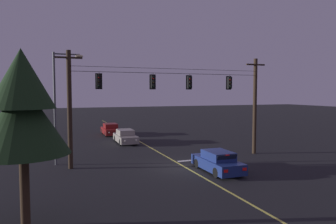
% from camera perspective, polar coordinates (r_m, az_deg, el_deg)
% --- Properties ---
extents(ground_plane, '(180.00, 180.00, 0.00)m').
position_cam_1_polar(ground_plane, '(22.09, 3.03, -10.08)').
color(ground_plane, black).
extents(lane_centre_stripe, '(0.14, 60.00, 0.01)m').
position_cam_1_polar(lane_centre_stripe, '(29.70, -3.41, -6.52)').
color(lane_centre_stripe, '#D1C64C').
rests_on(lane_centre_stripe, ground).
extents(stop_bar_paint, '(3.40, 0.36, 0.01)m').
position_cam_1_polar(stop_bar_paint, '(24.35, 5.58, -8.79)').
color(stop_bar_paint, silver).
rests_on(stop_bar_paint, ground).
extents(signal_span_assembly, '(16.88, 0.32, 8.09)m').
position_cam_1_polar(signal_span_assembly, '(23.58, 0.85, 1.11)').
color(signal_span_assembly, '#2D2116').
rests_on(signal_span_assembly, ground).
extents(traffic_light_leftmost, '(0.48, 0.41, 1.22)m').
position_cam_1_polar(traffic_light_leftmost, '(22.15, -12.64, 5.61)').
color(traffic_light_leftmost, black).
extents(traffic_light_left_inner, '(0.48, 0.41, 1.22)m').
position_cam_1_polar(traffic_light_left_inner, '(23.04, -2.75, 5.62)').
color(traffic_light_left_inner, black).
extents(traffic_light_centre, '(0.48, 0.41, 1.22)m').
position_cam_1_polar(traffic_light_centre, '(24.11, 4.03, 5.52)').
color(traffic_light_centre, black).
extents(traffic_light_right_inner, '(0.48, 0.41, 1.22)m').
position_cam_1_polar(traffic_light_right_inner, '(25.81, 11.35, 5.34)').
color(traffic_light_right_inner, black).
extents(car_waiting_near_lane, '(1.80, 4.33, 1.39)m').
position_cam_1_polar(car_waiting_near_lane, '(20.86, 9.15, -9.11)').
color(car_waiting_near_lane, navy).
rests_on(car_waiting_near_lane, ground).
extents(car_oncoming_lead, '(1.80, 4.42, 1.39)m').
position_cam_1_polar(car_oncoming_lead, '(32.29, -7.87, -4.56)').
color(car_oncoming_lead, gray).
rests_on(car_oncoming_lead, ground).
extents(car_oncoming_trailing, '(1.80, 4.42, 1.39)m').
position_cam_1_polar(car_oncoming_trailing, '(38.77, -10.59, -3.22)').
color(car_oncoming_trailing, maroon).
rests_on(car_oncoming_trailing, ground).
extents(street_lamp_corner, '(2.11, 0.30, 8.10)m').
position_cam_1_polar(street_lamp_corner, '(23.45, -19.51, 2.52)').
color(street_lamp_corner, '#4C4F54').
rests_on(street_lamp_corner, ground).
extents(tree_verge_near, '(3.52, 3.52, 6.91)m').
position_cam_1_polar(tree_verge_near, '(12.94, -25.38, 0.77)').
color(tree_verge_near, '#332316').
rests_on(tree_verge_near, ground).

